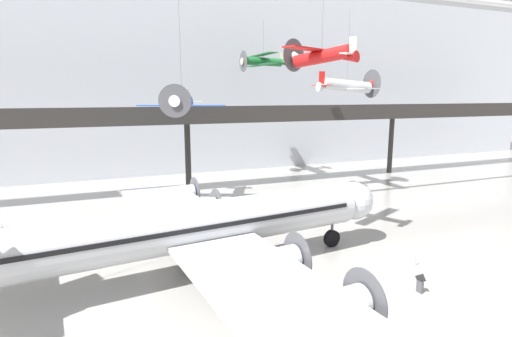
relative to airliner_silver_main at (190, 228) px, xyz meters
name	(u,v)px	position (x,y,z in m)	size (l,w,h in m)	color
ground_plane	(312,315)	(4.91, -6.75, -3.28)	(260.00, 260.00, 0.00)	#9E9B96
hangar_back_wall	(169,80)	(4.91, 35.20, 10.23)	(140.00, 3.00, 27.02)	silver
mezzanine_walkway	(189,121)	(4.91, 22.54, 5.21)	(110.00, 3.20, 10.16)	#2D2B28
airliner_silver_main	(190,228)	(0.00, 0.00, 0.00)	(29.79, 33.92, 9.03)	silver
suspended_plane_blue_trainer	(182,102)	(3.03, 16.58, 7.44)	(8.50, 7.37, 11.32)	#1E4CAD
suspended_plane_silver_racer	(347,86)	(21.80, 15.76, 9.16)	(7.53, 9.22, 9.68)	silver
suspended_plane_green_biplane	(263,61)	(15.87, 26.36, 12.48)	(6.24, 7.66, 6.59)	#1E6B33
suspended_plane_red_highwing	(322,56)	(10.34, 2.21, 10.93)	(6.75, 5.91, 7.67)	red
stanchion_barrier	(415,262)	(14.43, -3.92, -2.95)	(0.36, 0.36, 1.08)	#B2B5BA
info_sign_pedestal	(420,285)	(12.02, -6.90, -2.82)	(0.20, 0.78, 1.24)	#4C4C51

